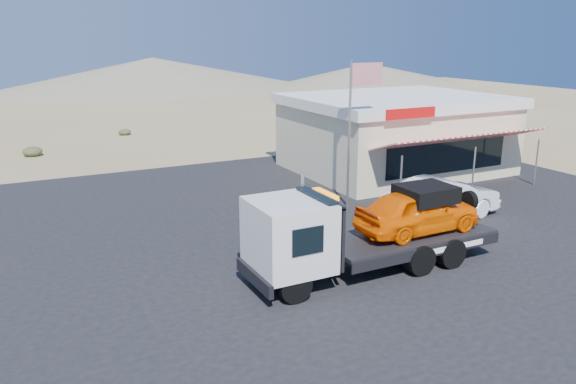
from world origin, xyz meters
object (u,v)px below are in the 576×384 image
at_px(white_sedan, 442,199).
at_px(jerky_store, 395,133).
at_px(tow_truck, 369,226).
at_px(flagpole, 355,116).

xyz_separation_m(white_sedan, jerky_store, (3.54, 7.64, 1.15)).
xyz_separation_m(tow_truck, white_sedan, (5.35, 2.74, -0.59)).
relative_size(tow_truck, jerky_store, 0.76).
xyz_separation_m(jerky_store, flagpole, (-5.57, -4.47, 1.77)).
bearing_deg(flagpole, white_sedan, -57.37).
height_order(white_sedan, jerky_store, jerky_store).
bearing_deg(tow_truck, white_sedan, 27.11).
bearing_deg(tow_truck, jerky_store, 49.41).
bearing_deg(flagpole, tow_truck, -119.38).
distance_m(white_sedan, jerky_store, 8.50).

